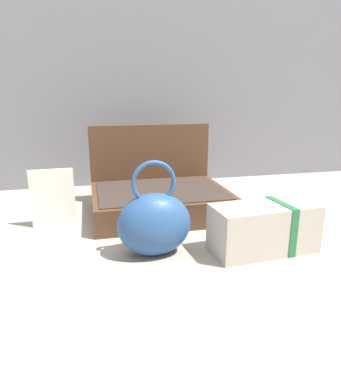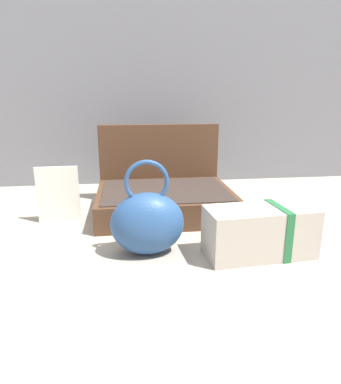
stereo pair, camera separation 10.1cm
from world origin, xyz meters
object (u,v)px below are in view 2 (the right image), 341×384
cream_toiletry_bag (261,232)px  info_card_left (58,195)px  open_suitcase (164,193)px  coffee_mug (297,219)px  teal_pouch_handbag (147,222)px

cream_toiletry_bag → info_card_left: 0.62m
open_suitcase → info_card_left: open_suitcase is taller
open_suitcase → info_card_left: size_ratio=2.51×
coffee_mug → info_card_left: 0.72m
info_card_left → teal_pouch_handbag: bearing=-47.0°
info_card_left → open_suitcase: bearing=9.2°
teal_pouch_handbag → coffee_mug: bearing=10.4°
teal_pouch_handbag → coffee_mug: teal_pouch_handbag is taller
cream_toiletry_bag → coffee_mug: (0.16, 0.12, -0.02)m
coffee_mug → info_card_left: info_card_left is taller
open_suitcase → coffee_mug: open_suitcase is taller
teal_pouch_handbag → cream_toiletry_bag: bearing=-8.7°
teal_pouch_handbag → coffee_mug: 0.45m
open_suitcase → teal_pouch_handbag: bearing=-103.5°
open_suitcase → teal_pouch_handbag: 0.34m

